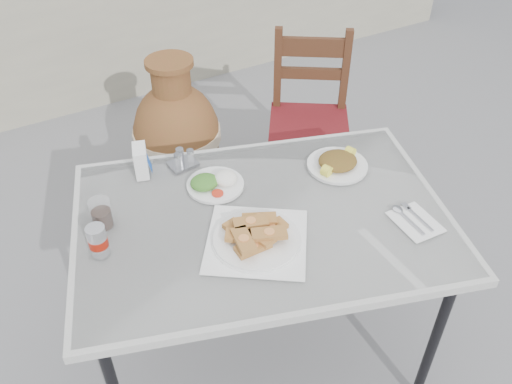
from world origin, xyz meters
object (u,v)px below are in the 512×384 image
pide_plate (257,235)px  condiment_caddy (183,160)px  salad_rice_plate (215,182)px  chair (309,120)px  cafe_table (262,227)px  cola_glass (102,215)px  terracotta_urn (177,135)px  salad_chopped_plate (338,163)px  soda_can (98,241)px  napkin_holder (141,161)px

pide_plate → condiment_caddy: bearing=94.9°
salad_rice_plate → chair: (0.82, 0.58, -0.31)m
cafe_table → cola_glass: cola_glass is taller
pide_plate → terracotta_urn: 1.34m
pide_plate → salad_chopped_plate: (0.46, 0.19, -0.01)m
cafe_table → soda_can: 0.55m
soda_can → cola_glass: size_ratio=1.05×
terracotta_urn → salad_rice_plate: bearing=-102.9°
salad_rice_plate → chair: chair is taller
pide_plate → salad_chopped_plate: bearing=22.8°
salad_rice_plate → cola_glass: cola_glass is taller
napkin_holder → terracotta_urn: (0.41, 0.73, -0.45)m
cafe_table → salad_rice_plate: salad_rice_plate is taller
napkin_holder → salad_chopped_plate: bearing=-8.8°
salad_chopped_plate → terracotta_urn: (-0.24, 1.06, -0.41)m
cola_glass → chair: (1.23, 0.58, -0.34)m
salad_chopped_plate → napkin_holder: size_ratio=2.01×
condiment_caddy → soda_can: bearing=-144.5°
pide_plate → salad_rice_plate: size_ratio=2.13×
napkin_holder → cola_glass: bearing=-118.5°
napkin_holder → chair: chair is taller
cola_glass → condiment_caddy: 0.40m
terracotta_urn → chair: bearing=-30.3°
salad_chopped_plate → cola_glass: bearing=172.0°
cafe_table → salad_rice_plate: size_ratio=7.03×
salad_chopped_plate → soda_can: 0.91m
salad_rice_plate → cola_glass: 0.41m
pide_plate → chair: chair is taller
salad_chopped_plate → condiment_caddy: 0.58m
pide_plate → salad_chopped_plate: 0.50m
pide_plate → salad_rice_plate: pide_plate is taller
cola_glass → napkin_holder: bearing=43.8°
cafe_table → napkin_holder: size_ratio=12.82×
pide_plate → salad_rice_plate: bearing=88.7°
condiment_caddy → chair: 1.01m
salad_chopped_plate → pide_plate: bearing=-157.2°
soda_can → condiment_caddy: size_ratio=1.00×
cafe_table → terracotta_urn: terracotta_urn is taller
cafe_table → terracotta_urn: 1.21m
salad_rice_plate → soda_can: (-0.46, -0.12, 0.04)m
salad_chopped_plate → soda_can: bearing=179.9°
pide_plate → cola_glass: (-0.40, 0.32, 0.02)m
cafe_table → cola_glass: bearing=155.8°
salad_rice_plate → salad_chopped_plate: (0.45, -0.12, 0.00)m
cola_glass → condiment_caddy: bearing=25.4°
soda_can → pide_plate: bearing=-23.4°
cafe_table → napkin_holder: napkin_holder is taller
cola_glass → terracotta_urn: size_ratio=0.13×
cafe_table → condiment_caddy: 0.42m
pide_plate → soda_can: 0.49m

